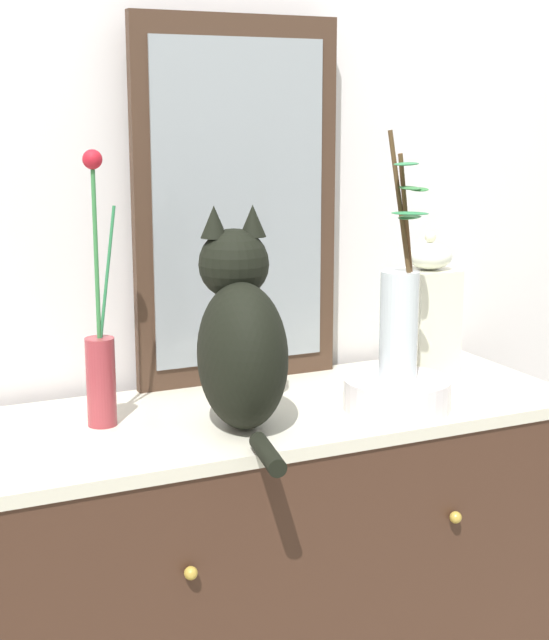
# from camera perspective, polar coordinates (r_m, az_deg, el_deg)

# --- Properties ---
(wall_back) EXTENTS (4.40, 0.08, 2.60)m
(wall_back) POSITION_cam_1_polar(r_m,az_deg,el_deg) (2.18, -3.56, 8.10)
(wall_back) COLOR silver
(wall_back) RESTS_ON ground_plane
(sideboard) EXTENTS (1.24, 0.50, 0.87)m
(sideboard) POSITION_cam_1_polar(r_m,az_deg,el_deg) (2.14, 0.00, -16.24)
(sideboard) COLOR #3E261A
(sideboard) RESTS_ON ground_plane
(mirror_leaning) EXTENTS (0.46, 0.03, 0.78)m
(mirror_leaning) POSITION_cam_1_polar(r_m,az_deg,el_deg) (2.10, -2.18, 6.79)
(mirror_leaning) COLOR #402C1F
(mirror_leaning) RESTS_ON sideboard
(cat_sitting) EXTENTS (0.21, 0.41, 0.41)m
(cat_sitting) POSITION_cam_1_polar(r_m,az_deg,el_deg) (1.82, -1.98, -1.05)
(cat_sitting) COLOR black
(cat_sitting) RESTS_ON sideboard
(vase_slim_green) EXTENTS (0.07, 0.06, 0.52)m
(vase_slim_green) POSITION_cam_1_polar(r_m,az_deg,el_deg) (1.86, -10.13, -2.30)
(vase_slim_green) COLOR #953239
(vase_slim_green) RESTS_ON sideboard
(bowl_porcelain) EXTENTS (0.21, 0.21, 0.06)m
(bowl_porcelain) POSITION_cam_1_polar(r_m,az_deg,el_deg) (1.97, 7.16, -4.30)
(bowl_porcelain) COLOR white
(bowl_porcelain) RESTS_ON sideboard
(vase_glass_clear) EXTENTS (0.11, 0.14, 0.49)m
(vase_glass_clear) POSITION_cam_1_polar(r_m,az_deg,el_deg) (1.93, 7.32, 0.29)
(vase_glass_clear) COLOR silver
(vase_glass_clear) RESTS_ON bowl_porcelain
(jar_lidded_porcelain) EXTENTS (0.11, 0.11, 0.33)m
(jar_lidded_porcelain) POSITION_cam_1_polar(r_m,az_deg,el_deg) (2.14, 8.93, 0.26)
(jar_lidded_porcelain) COLOR silver
(jar_lidded_porcelain) RESTS_ON sideboard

